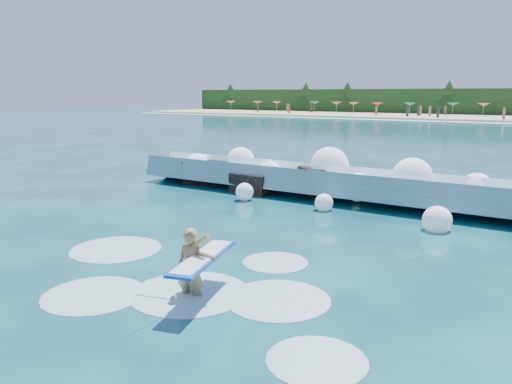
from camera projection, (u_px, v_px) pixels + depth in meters
ground at (173, 239)px, 14.09m from camera, size 200.00×200.00×0.00m
wet_band at (506, 123)px, 68.89m from camera, size 140.00×5.00×0.08m
breaking_wave at (342, 184)px, 19.57m from camera, size 18.41×2.85×1.59m
rock_cluster at (257, 179)px, 21.60m from camera, size 8.28×3.11×1.32m
surfer_with_board at (194, 267)px, 9.97m from camera, size 1.22×2.90×1.71m
wave_spray at (355, 176)px, 18.99m from camera, size 15.08×4.28×2.09m
surf_foam at (181, 282)px, 10.89m from camera, size 9.01×5.66×0.13m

